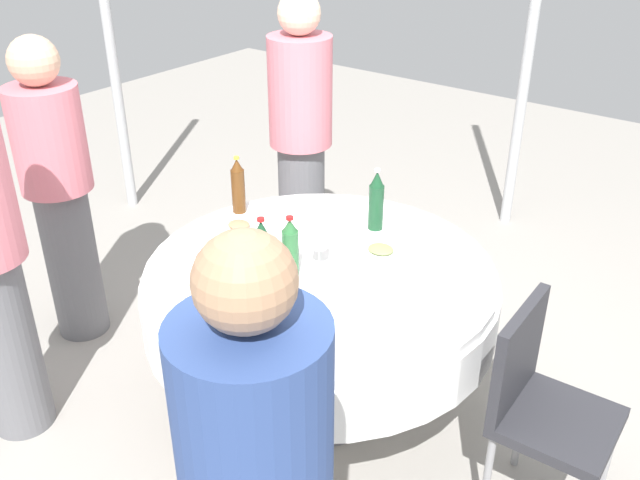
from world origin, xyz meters
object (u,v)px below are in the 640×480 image
(plate_outer, at_px, (297,210))
(person_rear, at_px, (59,190))
(person_front, at_px, (301,142))
(chair_right, at_px, (539,399))
(plate_inner, at_px, (239,227))
(wine_glass_right, at_px, (319,241))
(bottle_green_front, at_px, (290,248))
(wine_glass_front, at_px, (232,332))
(dining_table, at_px, (320,297))
(bottle_brown_west, at_px, (238,186))
(plate_north, at_px, (381,252))
(bottle_dark_green_rear, at_px, (376,201))
(wine_glass_near, at_px, (308,311))
(bottle_dark_green_far, at_px, (262,253))

(plate_outer, distance_m, person_rear, 1.17)
(person_front, bearing_deg, person_rear, -162.22)
(chair_right, bearing_deg, plate_inner, -92.40)
(wine_glass_right, bearing_deg, bottle_green_front, -110.18)
(wine_glass_front, relative_size, person_front, 0.09)
(chair_right, bearing_deg, dining_table, -90.00)
(plate_outer, distance_m, chair_right, 1.42)
(bottle_green_front, bearing_deg, dining_table, 62.49)
(bottle_brown_west, bearing_deg, plate_north, 4.35)
(wine_glass_right, distance_m, plate_outer, 0.52)
(bottle_dark_green_rear, relative_size, bottle_brown_west, 1.04)
(bottle_dark_green_rear, distance_m, plate_outer, 0.42)
(wine_glass_front, height_order, wine_glass_near, wine_glass_front)
(wine_glass_near, xyz_separation_m, plate_inner, (-0.74, 0.44, -0.09))
(plate_outer, bearing_deg, plate_north, -10.97)
(dining_table, height_order, plate_north, plate_north)
(bottle_green_front, xyz_separation_m, wine_glass_right, (0.05, 0.13, -0.01))
(bottle_brown_west, bearing_deg, person_rear, -147.91)
(wine_glass_right, bearing_deg, plate_north, 55.86)
(bottle_green_front, height_order, person_rear, person_rear)
(bottle_dark_green_far, relative_size, bottle_green_front, 1.09)
(plate_outer, xyz_separation_m, chair_right, (1.37, -0.31, -0.23))
(wine_glass_front, height_order, plate_inner, wine_glass_front)
(wine_glass_front, bearing_deg, bottle_green_front, 109.07)
(wine_glass_front, bearing_deg, plate_outer, 117.75)
(dining_table, relative_size, person_front, 0.89)
(plate_outer, bearing_deg, wine_glass_near, -48.89)
(chair_right, bearing_deg, wine_glass_front, -53.05)
(wine_glass_right, distance_m, plate_inner, 0.50)
(wine_glass_near, height_order, person_front, person_front)
(bottle_dark_green_far, distance_m, bottle_green_front, 0.12)
(plate_inner, height_order, person_rear, person_rear)
(wine_glass_right, distance_m, person_rear, 1.40)
(bottle_dark_green_rear, relative_size, wine_glass_right, 1.83)
(bottle_brown_west, bearing_deg, plate_outer, 36.11)
(bottle_dark_green_rear, height_order, wine_glass_right, bottle_dark_green_rear)
(plate_north, bearing_deg, person_front, 147.26)
(bottle_green_front, distance_m, plate_inner, 0.48)
(plate_outer, bearing_deg, plate_inner, -107.69)
(bottle_dark_green_rear, bearing_deg, person_front, 152.65)
(bottle_dark_green_far, distance_m, plate_inner, 0.49)
(wine_glass_near, relative_size, person_rear, 0.09)
(chair_right, bearing_deg, bottle_dark_green_far, -78.24)
(bottle_brown_west, xyz_separation_m, plate_inner, (0.13, -0.14, -0.12))
(plate_north, xyz_separation_m, plate_inner, (-0.64, -0.20, 0.00))
(dining_table, bearing_deg, plate_outer, 139.09)
(bottle_dark_green_rear, distance_m, bottle_brown_west, 0.66)
(dining_table, distance_m, wine_glass_near, 0.52)
(dining_table, bearing_deg, person_rear, -168.20)
(dining_table, distance_m, wine_glass_front, 0.71)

